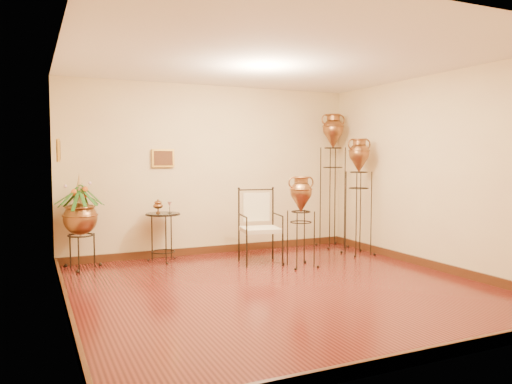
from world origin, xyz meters
name	(u,v)px	position (x,y,z in m)	size (l,w,h in m)	color
ground	(281,288)	(0.00, 0.00, 0.00)	(5.00, 5.00, 0.00)	maroon
room_shell	(281,147)	(-0.01, 0.01, 1.73)	(5.02, 5.02, 2.81)	beige
amphora_tall	(333,179)	(2.15, 2.15, 1.23)	(0.61, 0.61, 2.41)	black
amphora_mid	(359,195)	(2.15, 1.37, 0.98)	(0.54, 0.54, 1.95)	black
amphora_short	(301,221)	(0.82, 0.95, 0.68)	(0.54, 0.54, 1.36)	black
planter_urn	(80,214)	(-2.15, 2.15, 0.79)	(0.89, 0.89, 1.42)	black
armchair	(260,226)	(0.36, 1.39, 0.57)	(0.72, 0.69, 1.13)	black
side_table	(163,236)	(-0.94, 2.15, 0.39)	(0.62, 0.62, 0.95)	black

